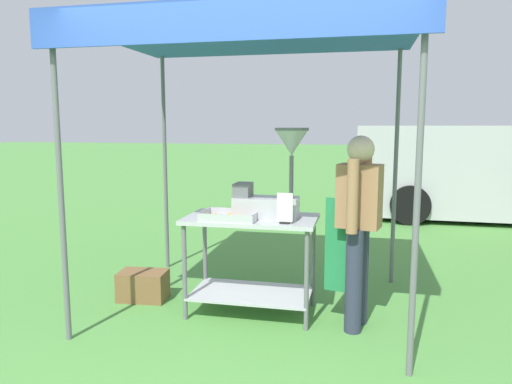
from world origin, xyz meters
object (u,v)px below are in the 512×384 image
(donut_cart, at_px, (251,246))
(donut_fryer, at_px, (274,182))
(supply_crate, at_px, (143,285))
(menu_sign, at_px, (285,211))
(donut_tray, at_px, (230,217))
(vendor, at_px, (358,222))
(van_silver, at_px, (492,171))
(stall_canopy, at_px, (253,41))

(donut_cart, height_order, donut_fryer, donut_fryer)
(donut_fryer, distance_m, supply_crate, 1.68)
(donut_fryer, xyz_separation_m, menu_sign, (0.14, -0.23, -0.20))
(donut_tray, distance_m, donut_fryer, 0.49)
(vendor, bearing_deg, donut_tray, -178.51)
(donut_cart, height_order, donut_tray, donut_tray)
(vendor, bearing_deg, menu_sign, -170.37)
(menu_sign, bearing_deg, donut_cart, 146.37)
(donut_fryer, height_order, vendor, donut_fryer)
(van_silver, bearing_deg, stall_canopy, -122.38)
(supply_crate, relative_size, van_silver, 0.10)
(stall_canopy, bearing_deg, supply_crate, -179.31)
(supply_crate, bearing_deg, vendor, -5.87)
(donut_fryer, bearing_deg, supply_crate, 176.68)
(stall_canopy, height_order, donut_cart, stall_canopy)
(menu_sign, bearing_deg, donut_fryer, 120.17)
(stall_canopy, distance_m, menu_sign, 1.49)
(stall_canopy, bearing_deg, donut_tray, -121.42)
(donut_cart, relative_size, menu_sign, 4.55)
(supply_crate, xyz_separation_m, van_silver, (4.40, 5.21, 0.74))
(vendor, xyz_separation_m, supply_crate, (-2.03, 0.21, -0.76))
(vendor, relative_size, supply_crate, 3.37)
(donut_tray, relative_size, donut_fryer, 0.61)
(stall_canopy, bearing_deg, donut_fryer, -23.93)
(donut_cart, distance_m, donut_fryer, 0.61)
(donut_cart, bearing_deg, donut_fryer, 2.84)
(supply_crate, distance_m, van_silver, 6.86)
(stall_canopy, relative_size, vendor, 1.74)
(donut_fryer, distance_m, vendor, 0.80)
(donut_cart, relative_size, donut_tray, 2.43)
(donut_cart, relative_size, vendor, 0.72)
(stall_canopy, xyz_separation_m, supply_crate, (-1.10, -0.01, -2.27))
(stall_canopy, xyz_separation_m, menu_sign, (0.34, -0.32, -1.42))
(menu_sign, relative_size, supply_crate, 0.53)
(supply_crate, bearing_deg, donut_cart, -4.43)
(donut_fryer, bearing_deg, donut_tray, -155.45)
(donut_fryer, relative_size, vendor, 0.49)
(donut_tray, bearing_deg, van_silver, 57.66)
(stall_canopy, relative_size, supply_crate, 5.85)
(menu_sign, bearing_deg, supply_crate, 167.89)
(donut_cart, xyz_separation_m, menu_sign, (0.34, -0.22, 0.37))
(donut_tray, height_order, supply_crate, donut_tray)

